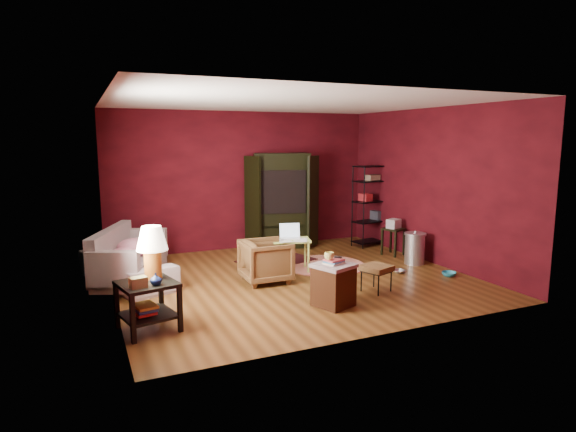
% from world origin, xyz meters
% --- Properties ---
extents(room, '(5.54, 5.04, 2.84)m').
position_xyz_m(room, '(-0.04, -0.01, 1.40)').
color(room, brown).
rests_on(room, ground).
extents(sofa, '(1.19, 2.07, 0.78)m').
position_xyz_m(sofa, '(-2.49, 0.86, 0.39)').
color(sofa, gray).
rests_on(sofa, ground).
extents(armchair, '(0.69, 0.73, 0.74)m').
position_xyz_m(armchair, '(-0.46, 0.01, 0.37)').
color(armchair, black).
rests_on(armchair, ground).
extents(pet_bowl_steel, '(0.22, 0.07, 0.22)m').
position_xyz_m(pet_bowl_steel, '(1.77, -0.44, 0.11)').
color(pet_bowl_steel, '#B7B9BE').
rests_on(pet_bowl_steel, ground).
extents(pet_bowl_turquoise, '(0.24, 0.10, 0.23)m').
position_xyz_m(pet_bowl_turquoise, '(2.42, -0.93, 0.12)').
color(pet_bowl_turquoise, teal).
rests_on(pet_bowl_turquoise, ground).
extents(vase, '(0.18, 0.18, 0.14)m').
position_xyz_m(vase, '(-2.37, -1.42, 0.65)').
color(vase, '#0C163C').
rests_on(vase, side_table).
extents(mug, '(0.14, 0.11, 0.13)m').
position_xyz_m(mug, '(-0.11, -1.41, 0.72)').
color(mug, '#D1CF66').
rests_on(mug, hamper).
extents(side_table, '(0.74, 0.74, 1.22)m').
position_xyz_m(side_table, '(-2.40, -1.19, 0.73)').
color(side_table, black).
rests_on(side_table, ground).
extents(sofa_cushions, '(1.38, 2.01, 0.78)m').
position_xyz_m(sofa_cushions, '(-2.47, 0.87, 0.38)').
color(sofa_cushions, gray).
rests_on(sofa_cushions, sofa).
extents(hamper, '(0.62, 0.62, 0.67)m').
position_xyz_m(hamper, '(-0.03, -1.40, 0.30)').
color(hamper, '#3E1E0E').
rests_on(hamper, ground).
extents(footstool, '(0.50, 0.50, 0.40)m').
position_xyz_m(footstool, '(0.85, -1.11, 0.34)').
color(footstool, black).
rests_on(footstool, ground).
extents(rug_round, '(1.69, 1.69, 0.01)m').
position_xyz_m(rug_round, '(0.84, 0.52, 0.01)').
color(rug_round, beige).
rests_on(rug_round, ground).
extents(rug_oriental, '(1.50, 1.20, 0.01)m').
position_xyz_m(rug_oriental, '(0.18, 1.14, 0.02)').
color(rug_oriental, '#451216').
rests_on(rug_oriental, ground).
extents(laptop_desk, '(0.75, 0.64, 0.80)m').
position_xyz_m(laptop_desk, '(0.16, 0.44, 0.50)').
color(laptop_desk, '#DFFF74').
rests_on(laptop_desk, ground).
extents(tv_armoire, '(1.49, 1.06, 1.96)m').
position_xyz_m(tv_armoire, '(0.76, 2.26, 1.02)').
color(tv_armoire, black).
rests_on(tv_armoire, ground).
extents(wire_shelving, '(0.89, 0.52, 1.70)m').
position_xyz_m(wire_shelving, '(2.58, 1.62, 0.93)').
color(wire_shelving, black).
rests_on(wire_shelving, ground).
extents(small_stand, '(0.46, 0.46, 0.71)m').
position_xyz_m(small_stand, '(2.46, 0.68, 0.53)').
color(small_stand, black).
rests_on(small_stand, ground).
extents(trash_can, '(0.40, 0.40, 0.62)m').
position_xyz_m(trash_can, '(2.40, -0.04, 0.29)').
color(trash_can, silver).
rests_on(trash_can, ground).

